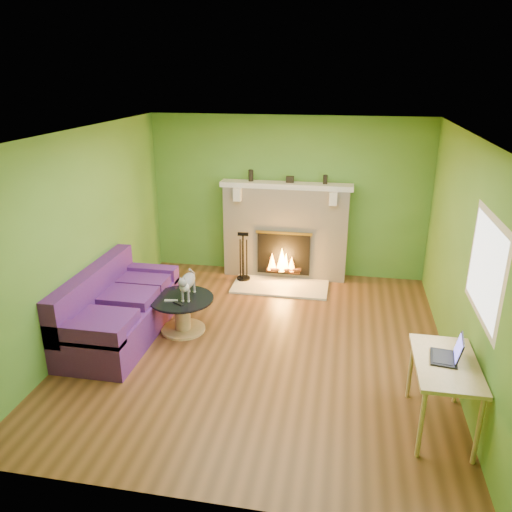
{
  "coord_description": "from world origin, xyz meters",
  "views": [
    {
      "loc": [
        0.95,
        -5.42,
        3.23
      ],
      "look_at": [
        -0.13,
        0.4,
        1.03
      ],
      "focal_mm": 35.0,
      "sensor_mm": 36.0,
      "label": 1
    }
  ],
  "objects_px": {
    "desk": "(445,370)",
    "cat": "(188,284)",
    "coffee_table": "(182,312)",
    "sofa": "(117,311)"
  },
  "relations": [
    {
      "from": "sofa",
      "to": "coffee_table",
      "type": "distance_m",
      "value": 0.83
    },
    {
      "from": "desk",
      "to": "cat",
      "type": "height_order",
      "value": "cat"
    },
    {
      "from": "coffee_table",
      "to": "desk",
      "type": "height_order",
      "value": "desk"
    },
    {
      "from": "coffee_table",
      "to": "cat",
      "type": "xyz_separation_m",
      "value": [
        0.08,
        0.05,
        0.38
      ]
    },
    {
      "from": "desk",
      "to": "cat",
      "type": "relative_size",
      "value": 1.65
    },
    {
      "from": "coffee_table",
      "to": "desk",
      "type": "distance_m",
      "value": 3.35
    },
    {
      "from": "coffee_table",
      "to": "desk",
      "type": "bearing_deg",
      "value": -24.65
    },
    {
      "from": "desk",
      "to": "cat",
      "type": "xyz_separation_m",
      "value": [
        -2.94,
        1.44,
        0.02
      ]
    },
    {
      "from": "cat",
      "to": "desk",
      "type": "bearing_deg",
      "value": -28.88
    },
    {
      "from": "desk",
      "to": "sofa",
      "type": "bearing_deg",
      "value": 163.67
    }
  ]
}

